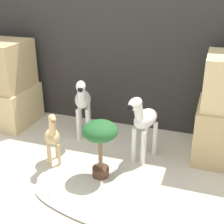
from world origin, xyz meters
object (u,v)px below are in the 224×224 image
object	(u,v)px
zebra_left	(83,101)
surfboard	(85,210)
giraffe_figurine	(52,135)
zebra_right	(144,120)
potted_palm_front	(100,136)

from	to	relation	value
zebra_left	surfboard	xyz separation A→B (m)	(0.53, -1.19, -0.43)
giraffe_figurine	zebra_left	bearing A→B (deg)	85.76
surfboard	giraffe_figurine	bearing A→B (deg)	136.20
giraffe_figurine	zebra_right	bearing A→B (deg)	23.75
giraffe_figurine	surfboard	bearing A→B (deg)	-43.80
zebra_left	giraffe_figurine	world-z (taller)	zebra_left
zebra_left	surfboard	world-z (taller)	zebra_left
zebra_right	zebra_left	bearing A→B (deg)	160.28
zebra_right	surfboard	size ratio (longest dim) A/B	0.68
zebra_right	zebra_left	world-z (taller)	same
zebra_right	potted_palm_front	bearing A→B (deg)	-126.29
giraffe_figurine	potted_palm_front	bearing A→B (deg)	-5.32
zebra_left	surfboard	distance (m)	1.37
giraffe_figurine	surfboard	size ratio (longest dim) A/B	0.55
zebra_left	giraffe_figurine	distance (m)	0.65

